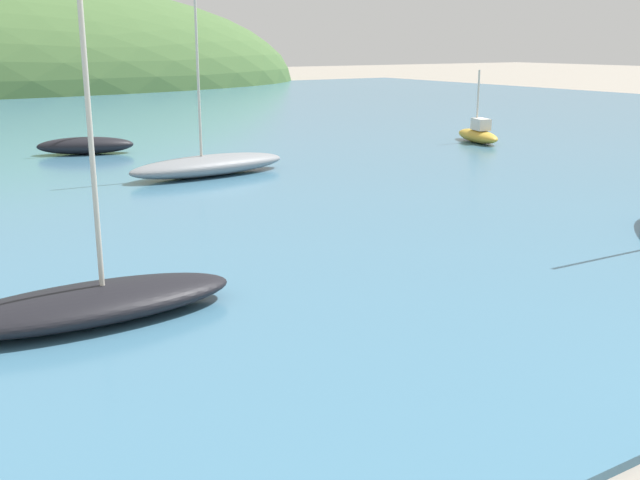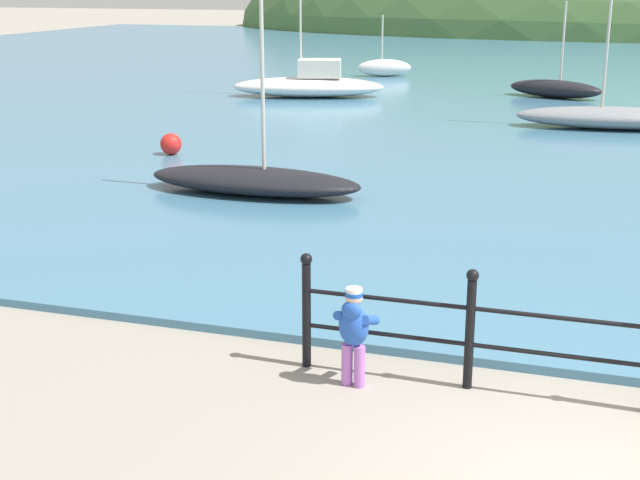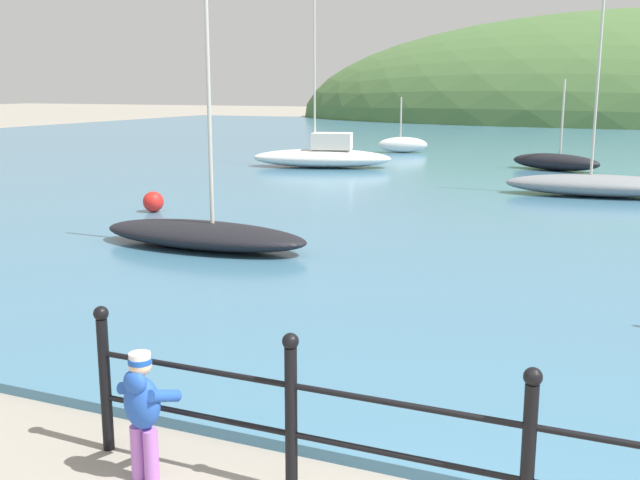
{
  "view_description": "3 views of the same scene",
  "coord_description": "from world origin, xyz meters",
  "px_view_note": "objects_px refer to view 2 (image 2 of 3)",
  "views": [
    {
      "loc": [
        -8.6,
        -1.52,
        3.71
      ],
      "look_at": [
        -3.55,
        6.38,
        1.22
      ],
      "focal_mm": 42.0,
      "sensor_mm": 36.0,
      "label": 1
    },
    {
      "loc": [
        -0.23,
        -6.45,
        3.82
      ],
      "look_at": [
        -3.44,
        3.57,
        0.72
      ],
      "focal_mm": 50.0,
      "sensor_mm": 36.0,
      "label": 2
    },
    {
      "loc": [
        0.88,
        -2.97,
        2.89
      ],
      "look_at": [
        -2.89,
        5.76,
        0.94
      ],
      "focal_mm": 42.0,
      "sensor_mm": 36.0,
      "label": 3
    }
  ],
  "objects_px": {
    "boat_green_fishing": "(611,117)",
    "boat_blue_hull": "(254,179)",
    "boat_mid_harbor": "(555,88)",
    "child_in_coat": "(354,328)",
    "boat_far_left": "(310,84)",
    "boat_far_right": "(384,68)",
    "mooring_buoy": "(171,144)"
  },
  "relations": [
    {
      "from": "boat_far_right",
      "to": "boat_far_left",
      "type": "bearing_deg",
      "value": -96.71
    },
    {
      "from": "boat_far_right",
      "to": "child_in_coat",
      "type": "bearing_deg",
      "value": -76.78
    },
    {
      "from": "boat_far_left",
      "to": "boat_blue_hull",
      "type": "bearing_deg",
      "value": -75.77
    },
    {
      "from": "boat_green_fishing",
      "to": "mooring_buoy",
      "type": "bearing_deg",
      "value": -144.02
    },
    {
      "from": "boat_green_fishing",
      "to": "boat_blue_hull",
      "type": "relative_size",
      "value": 1.19
    },
    {
      "from": "boat_green_fishing",
      "to": "boat_blue_hull",
      "type": "xyz_separation_m",
      "value": [
        -6.05,
        -9.48,
        -0.05
      ]
    },
    {
      "from": "boat_far_right",
      "to": "boat_blue_hull",
      "type": "xyz_separation_m",
      "value": [
        2.54,
        -20.08,
        -0.1
      ]
    },
    {
      "from": "boat_mid_harbor",
      "to": "boat_green_fishing",
      "type": "xyz_separation_m",
      "value": [
        1.75,
        -5.95,
        0.01
      ]
    },
    {
      "from": "boat_blue_hull",
      "to": "mooring_buoy",
      "type": "height_order",
      "value": "boat_blue_hull"
    },
    {
      "from": "child_in_coat",
      "to": "boat_blue_hull",
      "type": "bearing_deg",
      "value": 118.9
    },
    {
      "from": "child_in_coat",
      "to": "boat_green_fishing",
      "type": "height_order",
      "value": "boat_green_fishing"
    },
    {
      "from": "boat_far_right",
      "to": "mooring_buoy",
      "type": "bearing_deg",
      "value": -91.85
    },
    {
      "from": "boat_far_right",
      "to": "boat_blue_hull",
      "type": "height_order",
      "value": "boat_blue_hull"
    },
    {
      "from": "boat_far_left",
      "to": "mooring_buoy",
      "type": "bearing_deg",
      "value": -88.61
    },
    {
      "from": "boat_blue_hull",
      "to": "mooring_buoy",
      "type": "distance_m",
      "value": 4.2
    },
    {
      "from": "child_in_coat",
      "to": "mooring_buoy",
      "type": "bearing_deg",
      "value": 125.37
    },
    {
      "from": "child_in_coat",
      "to": "boat_mid_harbor",
      "type": "relative_size",
      "value": 0.31
    },
    {
      "from": "child_in_coat",
      "to": "boat_blue_hull",
      "type": "height_order",
      "value": "boat_blue_hull"
    },
    {
      "from": "boat_blue_hull",
      "to": "mooring_buoy",
      "type": "relative_size",
      "value": 10.35
    },
    {
      "from": "boat_mid_harbor",
      "to": "boat_blue_hull",
      "type": "bearing_deg",
      "value": -105.55
    },
    {
      "from": "boat_green_fishing",
      "to": "mooring_buoy",
      "type": "distance_m",
      "value": 11.3
    },
    {
      "from": "boat_far_left",
      "to": "boat_green_fishing",
      "type": "bearing_deg",
      "value": -21.64
    },
    {
      "from": "boat_green_fishing",
      "to": "boat_far_right",
      "type": "bearing_deg",
      "value": 129.0
    },
    {
      "from": "mooring_buoy",
      "to": "child_in_coat",
      "type": "bearing_deg",
      "value": -54.63
    },
    {
      "from": "boat_mid_harbor",
      "to": "mooring_buoy",
      "type": "relative_size",
      "value": 6.93
    },
    {
      "from": "boat_far_right",
      "to": "boat_mid_harbor",
      "type": "xyz_separation_m",
      "value": [
        6.83,
        -4.65,
        -0.05
      ]
    },
    {
      "from": "boat_far_left",
      "to": "boat_mid_harbor",
      "type": "relative_size",
      "value": 1.86
    },
    {
      "from": "child_in_coat",
      "to": "boat_far_left",
      "type": "distance_m",
      "value": 21.3
    },
    {
      "from": "boat_far_left",
      "to": "child_in_coat",
      "type": "bearing_deg",
      "value": -70.42
    },
    {
      "from": "boat_blue_hull",
      "to": "mooring_buoy",
      "type": "xyz_separation_m",
      "value": [
        -3.1,
        2.84,
        -0.01
      ]
    },
    {
      "from": "boat_far_left",
      "to": "boat_green_fishing",
      "type": "distance_m",
      "value": 10.11
    },
    {
      "from": "child_in_coat",
      "to": "boat_green_fishing",
      "type": "relative_size",
      "value": 0.17
    }
  ]
}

